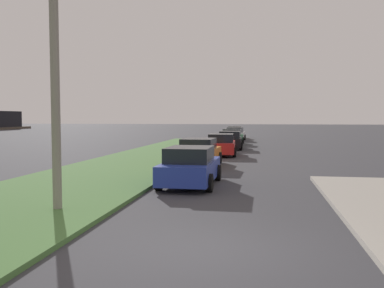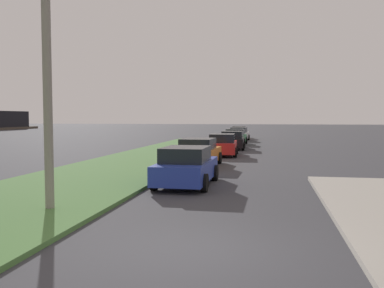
{
  "view_description": "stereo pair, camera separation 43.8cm",
  "coord_description": "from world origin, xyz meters",
  "px_view_note": "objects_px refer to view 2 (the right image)",
  "views": [
    {
      "loc": [
        -7.89,
        -0.9,
        2.58
      ],
      "look_at": [
        15.54,
        3.0,
        1.07
      ],
      "focal_mm": 39.36,
      "sensor_mm": 36.0,
      "label": 1
    },
    {
      "loc": [
        -7.81,
        -1.33,
        2.58
      ],
      "look_at": [
        15.54,
        3.0,
        1.07
      ],
      "focal_mm": 39.36,
      "sensor_mm": 36.0,
      "label": 2
    }
  ],
  "objects_px": {
    "parked_car_blue": "(186,167)",
    "parked_car_yellow": "(239,133)",
    "parked_car_red": "(223,145)",
    "parked_car_green": "(236,137)",
    "parked_car_black": "(232,140)",
    "parked_car_white": "(239,134)",
    "parked_car_orange": "(199,153)",
    "streetlight": "(60,49)"
  },
  "relations": [
    {
      "from": "parked_car_blue",
      "to": "parked_car_yellow",
      "type": "bearing_deg",
      "value": 1.35
    },
    {
      "from": "parked_car_red",
      "to": "parked_car_green",
      "type": "xyz_separation_m",
      "value": [
        11.76,
        0.07,
        0.0
      ]
    },
    {
      "from": "parked_car_black",
      "to": "parked_car_white",
      "type": "height_order",
      "value": "same"
    },
    {
      "from": "parked_car_blue",
      "to": "parked_car_yellow",
      "type": "relative_size",
      "value": 0.99
    },
    {
      "from": "parked_car_red",
      "to": "parked_car_orange",
      "type": "bearing_deg",
      "value": 172.17
    },
    {
      "from": "parked_car_orange",
      "to": "streetlight",
      "type": "distance_m",
      "value": 12.04
    },
    {
      "from": "parked_car_white",
      "to": "streetlight",
      "type": "height_order",
      "value": "streetlight"
    },
    {
      "from": "parked_car_red",
      "to": "parked_car_yellow",
      "type": "height_order",
      "value": "same"
    },
    {
      "from": "parked_car_black",
      "to": "parked_car_white",
      "type": "bearing_deg",
      "value": -0.38
    },
    {
      "from": "parked_car_red",
      "to": "parked_car_white",
      "type": "height_order",
      "value": "same"
    },
    {
      "from": "parked_car_yellow",
      "to": "parked_car_white",
      "type": "bearing_deg",
      "value": -178.14
    },
    {
      "from": "parked_car_red",
      "to": "parked_car_black",
      "type": "distance_m",
      "value": 5.84
    },
    {
      "from": "parked_car_orange",
      "to": "parked_car_yellow",
      "type": "bearing_deg",
      "value": 1.77
    },
    {
      "from": "parked_car_green",
      "to": "parked_car_white",
      "type": "distance_m",
      "value": 6.42
    },
    {
      "from": "parked_car_black",
      "to": "parked_car_yellow",
      "type": "relative_size",
      "value": 1.0
    },
    {
      "from": "parked_car_orange",
      "to": "streetlight",
      "type": "relative_size",
      "value": 0.58
    },
    {
      "from": "parked_car_white",
      "to": "parked_car_red",
      "type": "bearing_deg",
      "value": -176.24
    },
    {
      "from": "parked_car_green",
      "to": "parked_car_white",
      "type": "bearing_deg",
      "value": 2.12
    },
    {
      "from": "parked_car_blue",
      "to": "streetlight",
      "type": "xyz_separation_m",
      "value": [
        -5.01,
        2.43,
        3.67
      ]
    },
    {
      "from": "parked_car_red",
      "to": "parked_car_yellow",
      "type": "bearing_deg",
      "value": -1.36
    },
    {
      "from": "parked_car_red",
      "to": "streetlight",
      "type": "bearing_deg",
      "value": 169.53
    },
    {
      "from": "parked_car_orange",
      "to": "parked_car_white",
      "type": "relative_size",
      "value": 0.99
    },
    {
      "from": "parked_car_orange",
      "to": "parked_car_white",
      "type": "distance_m",
      "value": 24.54
    },
    {
      "from": "parked_car_red",
      "to": "parked_car_yellow",
      "type": "xyz_separation_m",
      "value": [
        23.56,
        0.59,
        0.0
      ]
    },
    {
      "from": "parked_car_orange",
      "to": "parked_car_red",
      "type": "distance_m",
      "value": 6.39
    },
    {
      "from": "parked_car_red",
      "to": "parked_car_yellow",
      "type": "distance_m",
      "value": 23.56
    },
    {
      "from": "streetlight",
      "to": "parked_car_black",
      "type": "bearing_deg",
      "value": -6.15
    },
    {
      "from": "parked_car_yellow",
      "to": "parked_car_orange",
      "type": "bearing_deg",
      "value": 177.79
    },
    {
      "from": "parked_car_black",
      "to": "parked_car_green",
      "type": "relative_size",
      "value": 1.01
    },
    {
      "from": "parked_car_black",
      "to": "parked_car_yellow",
      "type": "height_order",
      "value": "same"
    },
    {
      "from": "parked_car_blue",
      "to": "parked_car_orange",
      "type": "bearing_deg",
      "value": 5.81
    },
    {
      "from": "parked_car_white",
      "to": "parked_car_yellow",
      "type": "bearing_deg",
      "value": 7.26
    },
    {
      "from": "parked_car_white",
      "to": "parked_car_yellow",
      "type": "height_order",
      "value": "same"
    },
    {
      "from": "parked_car_red",
      "to": "streetlight",
      "type": "relative_size",
      "value": 0.58
    },
    {
      "from": "parked_car_blue",
      "to": "parked_car_black",
      "type": "relative_size",
      "value": 0.99
    },
    {
      "from": "parked_car_blue",
      "to": "parked_car_black",
      "type": "bearing_deg",
      "value": 0.02
    },
    {
      "from": "parked_car_blue",
      "to": "parked_car_red",
      "type": "bearing_deg",
      "value": 0.54
    },
    {
      "from": "parked_car_orange",
      "to": "parked_car_white",
      "type": "bearing_deg",
      "value": 0.87
    },
    {
      "from": "parked_car_orange",
      "to": "parked_car_black",
      "type": "distance_m",
      "value": 12.22
    },
    {
      "from": "parked_car_red",
      "to": "parked_car_white",
      "type": "relative_size",
      "value": 1.0
    },
    {
      "from": "parked_car_orange",
      "to": "parked_car_green",
      "type": "bearing_deg",
      "value": 0.17
    },
    {
      "from": "parked_car_green",
      "to": "parked_car_yellow",
      "type": "distance_m",
      "value": 11.81
    }
  ]
}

